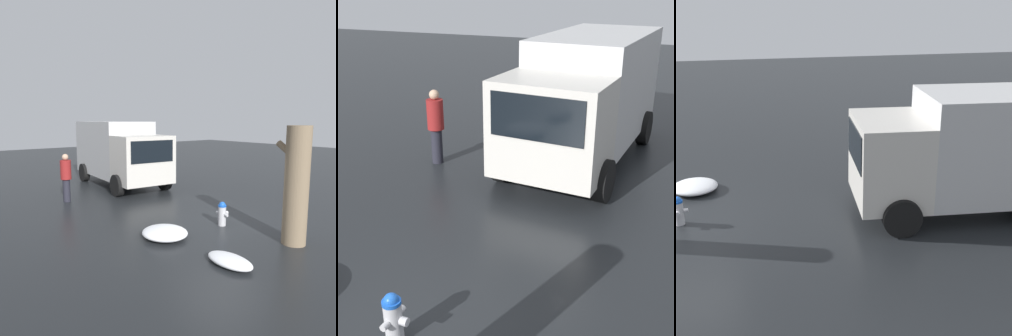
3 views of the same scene
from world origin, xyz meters
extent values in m
cylinder|color=#B7B7BC|center=(0.00, 0.00, 0.28)|extent=(0.23, 0.23, 0.57)
cylinder|color=blue|center=(0.00, 0.00, 0.59)|extent=(0.24, 0.24, 0.05)
sphere|color=blue|center=(0.00, 0.00, 0.62)|extent=(0.20, 0.20, 0.20)
cylinder|color=#B7B7BC|center=(-0.01, -0.17, 0.35)|extent=(0.12, 0.10, 0.11)
cylinder|color=#B7B7BC|center=(0.17, -0.01, 0.35)|extent=(0.10, 0.09, 0.09)
cylinder|color=#B7B7BC|center=(-0.17, 0.01, 0.35)|extent=(0.10, 0.09, 0.09)
cube|color=beige|center=(5.00, -0.55, 1.45)|extent=(1.83, 2.42, 2.00)
cube|color=black|center=(4.18, -0.47, 1.85)|extent=(0.20, 1.91, 0.88)
cube|color=#BCBCBC|center=(8.01, -0.82, 1.73)|extent=(4.59, 2.66, 2.57)
cylinder|color=black|center=(4.98, -1.69, 0.45)|extent=(0.92, 0.36, 0.90)
cylinder|color=black|center=(5.18, 0.58, 0.45)|extent=(0.92, 0.36, 0.90)
cylinder|color=black|center=(9.00, -2.05, 0.45)|extent=(0.92, 0.36, 0.90)
cylinder|color=black|center=(9.21, 0.22, 0.45)|extent=(0.92, 0.36, 0.90)
cylinder|color=#23232D|center=(5.62, 2.53, 0.44)|extent=(0.27, 0.27, 0.87)
cylinder|color=maroon|center=(5.62, 2.53, 1.24)|extent=(0.40, 0.40, 0.73)
sphere|color=tan|center=(5.62, 2.53, 1.72)|extent=(0.24, 0.24, 0.24)
camera|label=1|loc=(-6.36, 7.04, 3.10)|focal=35.00mm
camera|label=2|loc=(-3.84, -3.05, 4.33)|focal=50.00mm
camera|label=3|loc=(1.65, -10.61, 5.18)|focal=50.00mm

